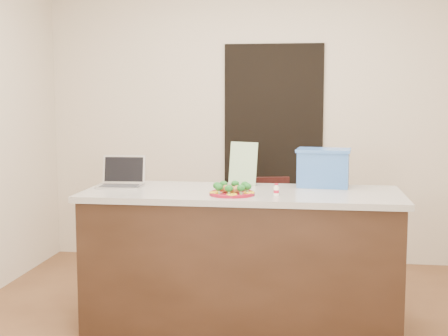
# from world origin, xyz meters

# --- Properties ---
(room_shell) EXTENTS (4.00, 4.00, 4.00)m
(room_shell) POSITION_xyz_m (0.00, 0.00, 1.62)
(room_shell) COLOR white
(room_shell) RESTS_ON ground
(doorway) EXTENTS (0.90, 0.02, 2.00)m
(doorway) POSITION_xyz_m (0.10, 1.98, 1.00)
(doorway) COLOR black
(doorway) RESTS_ON ground
(island) EXTENTS (2.06, 0.76, 0.92)m
(island) POSITION_xyz_m (0.00, 0.25, 0.46)
(island) COLOR black
(island) RESTS_ON ground
(plate) EXTENTS (0.29, 0.29, 0.02)m
(plate) POSITION_xyz_m (-0.04, 0.08, 0.93)
(plate) COLOR maroon
(plate) RESTS_ON island
(meatballs) EXTENTS (0.12, 0.11, 0.04)m
(meatballs) POSITION_xyz_m (-0.04, 0.08, 0.96)
(meatballs) COLOR #8F5C29
(meatballs) RESTS_ON plate
(broccoli) EXTENTS (0.25, 0.25, 0.04)m
(broccoli) POSITION_xyz_m (-0.04, 0.08, 0.98)
(broccoli) COLOR #134A18
(broccoli) RESTS_ON plate
(pepper_rings) EXTENTS (0.28, 0.28, 0.01)m
(pepper_rings) POSITION_xyz_m (-0.04, 0.08, 0.94)
(pepper_rings) COLOR gold
(pepper_rings) RESTS_ON plate
(napkin) EXTENTS (0.17, 0.17, 0.01)m
(napkin) POSITION_xyz_m (-0.04, 0.07, 0.92)
(napkin) COLOR white
(napkin) RESTS_ON island
(fork) EXTENTS (0.04, 0.17, 0.00)m
(fork) POSITION_xyz_m (-0.06, 0.08, 0.93)
(fork) COLOR #AAABAF
(fork) RESTS_ON napkin
(knife) EXTENTS (0.03, 0.21, 0.01)m
(knife) POSITION_xyz_m (-0.01, 0.05, 0.93)
(knife) COLOR white
(knife) RESTS_ON napkin
(yogurt_bottle) EXTENTS (0.03, 0.03, 0.07)m
(yogurt_bottle) POSITION_xyz_m (0.23, 0.11, 0.95)
(yogurt_bottle) COLOR white
(yogurt_bottle) RESTS_ON island
(laptop) EXTENTS (0.31, 0.25, 0.21)m
(laptop) POSITION_xyz_m (-0.83, 0.34, 0.98)
(laptop) COLOR #B6B5BA
(laptop) RESTS_ON island
(leaflet) EXTENTS (0.21, 0.11, 0.29)m
(leaflet) POSITION_xyz_m (-0.02, 0.54, 1.07)
(leaflet) COLOR silver
(leaflet) RESTS_ON island
(blue_box) EXTENTS (0.38, 0.29, 0.26)m
(blue_box) POSITION_xyz_m (0.53, 0.52, 1.05)
(blue_box) COLOR #2F5FAD
(blue_box) RESTS_ON island
(chair) EXTENTS (0.48, 0.48, 0.89)m
(chair) POSITION_xyz_m (0.08, 1.09, 0.51)
(chair) COLOR black
(chair) RESTS_ON ground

